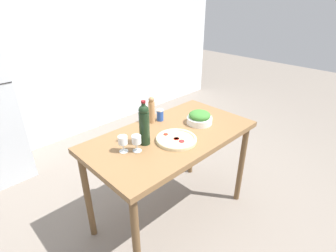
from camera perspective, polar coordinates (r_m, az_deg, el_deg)
name	(u,v)px	position (r m, az deg, el deg)	size (l,w,h in m)	color
ground_plane	(171,214)	(2.79, 0.60, -18.62)	(14.00, 14.00, 0.00)	slate
wall_back	(52,51)	(3.94, -23.97, 14.68)	(6.40, 0.06, 2.60)	silver
prep_counter	(171,144)	(2.27, 0.70, -3.95)	(1.47, 0.79, 0.92)	brown
wine_bottle	(144,124)	(2.01, -5.19, 0.46)	(0.08, 0.08, 0.36)	black
wine_glass_near	(137,141)	(1.96, -6.87, -3.16)	(0.07, 0.07, 0.13)	silver
wine_glass_far	(123,141)	(1.96, -9.80, -3.22)	(0.07, 0.07, 0.13)	silver
pepper_mill	(152,110)	(2.38, -3.60, 3.41)	(0.06, 0.06, 0.25)	#AD7F51
salad_bowl	(200,118)	(2.40, 6.88, 1.81)	(0.23, 0.23, 0.12)	white
homemade_pizza	(176,139)	(2.11, 1.80, -2.89)	(0.33, 0.33, 0.03)	beige
salt_canister	(160,115)	(2.44, -1.73, 2.43)	(0.06, 0.06, 0.11)	#284CA3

